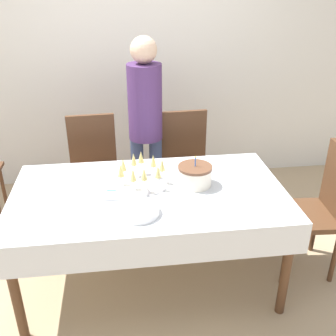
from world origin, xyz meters
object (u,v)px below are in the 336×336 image
object	(u,v)px
dining_chair_far_right	(186,162)
person_standing	(145,117)
birthday_cake	(195,175)
plate_stack_main	(138,211)
dining_chair_right_end	(319,205)
champagne_tray	(141,173)
dining_chair_far_left	(94,168)
plate_stack_dessert	(132,191)

from	to	relation	value
dining_chair_far_right	person_standing	distance (m)	0.55
birthday_cake	plate_stack_main	world-z (taller)	birthday_cake
dining_chair_right_end	champagne_tray	bearing A→B (deg)	174.96
dining_chair_far_left	plate_stack_dessert	size ratio (longest dim) A/B	4.74
dining_chair_right_end	birthday_cake	size ratio (longest dim) A/B	4.26
dining_chair_far_left	dining_chair_far_right	xyz separation A→B (m)	(0.79, 0.00, 0.00)
plate_stack_dessert	person_standing	world-z (taller)	person_standing
dining_chair_far_left	person_standing	xyz separation A→B (m)	(0.45, 0.03, 0.43)
dining_chair_far_left	dining_chair_far_right	distance (m)	0.79
plate_stack_dessert	champagne_tray	bearing A→B (deg)	61.41
dining_chair_right_end	champagne_tray	distance (m)	1.29
dining_chair_far_left	champagne_tray	distance (m)	0.85
person_standing	dining_chair_far_left	bearing A→B (deg)	-176.20
dining_chair_right_end	plate_stack_main	world-z (taller)	dining_chair_right_end
dining_chair_far_left	champagne_tray	bearing A→B (deg)	-63.11
birthday_cake	plate_stack_dessert	xyz separation A→B (m)	(-0.42, -0.07, -0.05)
champagne_tray	dining_chair_far_right	bearing A→B (deg)	58.73
birthday_cake	plate_stack_dessert	size ratio (longest dim) A/B	1.11
dining_chair_far_left	plate_stack_main	world-z (taller)	dining_chair_far_left
birthday_cake	person_standing	distance (m)	0.85
dining_chair_far_left	dining_chair_right_end	distance (m)	1.81
dining_chair_far_left	person_standing	size ratio (longest dim) A/B	0.61
dining_chair_far_right	birthday_cake	size ratio (longest dim) A/B	4.26
dining_chair_far_left	dining_chair_right_end	xyz separation A→B (m)	(1.62, -0.82, 0.00)
plate_stack_dessert	person_standing	distance (m)	0.91
dining_chair_far_left	person_standing	bearing A→B (deg)	3.80
champagne_tray	person_standing	xyz separation A→B (m)	(0.09, 0.74, 0.14)
birthday_cake	person_standing	bearing A→B (deg)	108.52
dining_chair_far_left	birthday_cake	xyz separation A→B (m)	(0.72, -0.77, 0.27)
dining_chair_right_end	person_standing	world-z (taller)	person_standing
plate_stack_main	dining_chair_right_end	bearing A→B (deg)	11.09
dining_chair_far_left	champagne_tray	size ratio (longest dim) A/B	2.61
dining_chair_far_right	plate_stack_dessert	distance (m)	1.00
dining_chair_far_right	person_standing	world-z (taller)	person_standing
dining_chair_far_right	dining_chair_right_end	distance (m)	1.16
birthday_cake	dining_chair_far_right	bearing A→B (deg)	84.28
person_standing	dining_chair_far_right	bearing A→B (deg)	-4.99
birthday_cake	plate_stack_dessert	distance (m)	0.43
dining_chair_far_right	person_standing	size ratio (longest dim) A/B	0.61
person_standing	plate_stack_dessert	bearing A→B (deg)	-100.31
dining_chair_right_end	champagne_tray	size ratio (longest dim) A/B	2.61
plate_stack_main	plate_stack_dessert	bearing A→B (deg)	94.77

